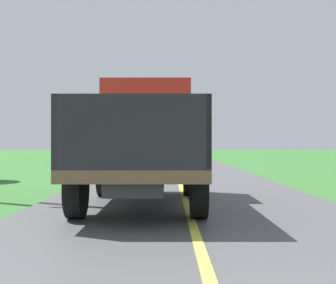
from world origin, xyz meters
The scene contains 1 object.
banana_truck_near centered at (-0.90, 8.98, 1.49)m, with size 2.38×5.82×2.80m.
Camera 1 is at (-0.39, -1.23, 1.36)m, focal length 48.39 mm.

